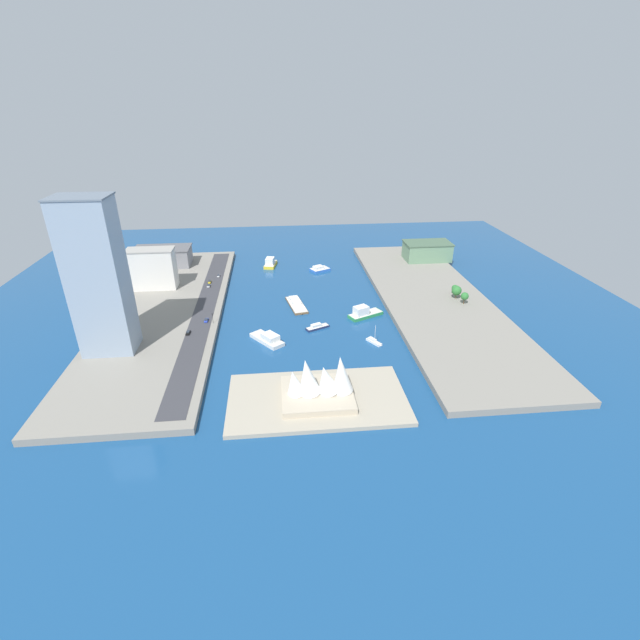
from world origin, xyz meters
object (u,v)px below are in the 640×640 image
at_px(sailboat_small_white, 374,341).
at_px(warehouse_low_gray, 163,256).
at_px(terminal_long_green, 427,251).
at_px(hotel_broad_white, 152,269).
at_px(van_white, 219,276).
at_px(suv_black, 188,332).
at_px(opera_landmark, 319,383).
at_px(traffic_light_waterfront, 212,317).
at_px(ferry_yellow_fast, 270,263).
at_px(sedan_silver, 209,286).
at_px(hatchback_blue, 206,320).
at_px(tower_tall_glass, 97,278).
at_px(barge_flat_brown, 296,304).
at_px(catamaran_blue, 320,269).
at_px(ferry_white_commuter, 268,339).
at_px(patrol_launch_navy, 317,327).
at_px(taxi_yellow_cab, 210,282).
at_px(ferry_green_doubledeck, 364,313).

height_order(sailboat_small_white, warehouse_low_gray, warehouse_low_gray).
xyz_separation_m(terminal_long_green, warehouse_low_gray, (215.50, -7.25, -0.13)).
relative_size(hotel_broad_white, van_white, 7.28).
xyz_separation_m(suv_black, opera_landmark, (-68.46, 66.17, 5.21)).
distance_m(terminal_long_green, traffic_light_waterfront, 194.69).
relative_size(ferry_yellow_fast, sedan_silver, 4.16).
height_order(hatchback_blue, opera_landmark, opera_landmark).
bearing_deg(suv_black, tower_tall_glass, 19.65).
relative_size(barge_flat_brown, warehouse_low_gray, 0.68).
distance_m(sedan_silver, traffic_light_waterfront, 60.34).
relative_size(van_white, opera_landmark, 0.14).
bearing_deg(barge_flat_brown, suv_black, 32.92).
xyz_separation_m(sedan_silver, suv_black, (2.93, 72.06, -0.06)).
height_order(catamaran_blue, ferry_white_commuter, ferry_white_commuter).
bearing_deg(sailboat_small_white, ferry_yellow_fast, -67.20).
height_order(barge_flat_brown, traffic_light_waterfront, traffic_light_waterfront).
bearing_deg(van_white, terminal_long_green, -171.80).
height_order(barge_flat_brown, patrol_launch_navy, barge_flat_brown).
height_order(sailboat_small_white, sedan_silver, sailboat_small_white).
relative_size(hotel_broad_white, sedan_silver, 6.56).
height_order(catamaran_blue, traffic_light_waterfront, traffic_light_waterfront).
xyz_separation_m(patrol_launch_navy, ferry_yellow_fast, (27.66, -116.40, 1.74)).
relative_size(ferry_yellow_fast, opera_landmark, 0.63).
bearing_deg(hotel_broad_white, opera_landmark, 126.13).
height_order(terminal_long_green, sedan_silver, terminal_long_green).
xyz_separation_m(sedan_silver, opera_landmark, (-65.53, 138.23, 5.15)).
distance_m(barge_flat_brown, catamaran_blue, 70.22).
height_order(patrol_launch_navy, terminal_long_green, terminal_long_green).
relative_size(sailboat_small_white, warehouse_low_gray, 0.26).
bearing_deg(hotel_broad_white, patrol_launch_navy, 147.65).
relative_size(sailboat_small_white, traffic_light_waterfront, 1.74).
height_order(ferry_white_commuter, hatchback_blue, ferry_white_commuter).
relative_size(catamaran_blue, ferry_yellow_fast, 0.85).
xyz_separation_m(tower_tall_glass, warehouse_low_gray, (1.33, -137.35, -33.01)).
bearing_deg(traffic_light_waterfront, taxi_yellow_cab, -81.66).
xyz_separation_m(sailboat_small_white, ferry_white_commuter, (59.42, -7.15, 1.13)).
bearing_deg(tower_tall_glass, taxi_yellow_cab, -113.12).
distance_m(sailboat_small_white, warehouse_low_gray, 199.83).
bearing_deg(ferry_yellow_fast, catamaran_blue, 159.81).
height_order(ferry_yellow_fast, sedan_silver, ferry_yellow_fast).
height_order(taxi_yellow_cab, suv_black, taxi_yellow_cab).
relative_size(ferry_green_doubledeck, sedan_silver, 4.79).
bearing_deg(ferry_yellow_fast, terminal_long_green, 177.62).
relative_size(ferry_yellow_fast, hotel_broad_white, 0.63).
xyz_separation_m(sedan_silver, van_white, (-5.00, -20.40, -0.11)).
bearing_deg(tower_tall_glass, terminal_long_green, -148.72).
relative_size(ferry_yellow_fast, taxi_yellow_cab, 4.07).
relative_size(ferry_green_doubledeck, tower_tall_glass, 0.29).
bearing_deg(sedan_silver, warehouse_low_gray, -51.50).
relative_size(barge_flat_brown, terminal_long_green, 0.79).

